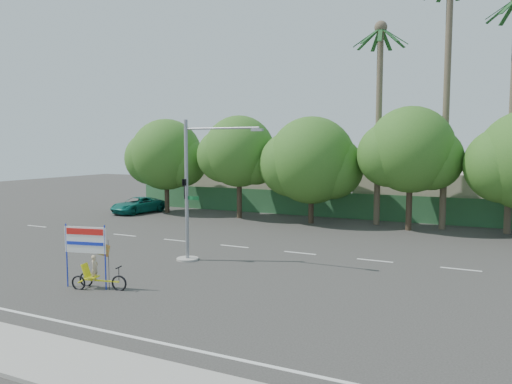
% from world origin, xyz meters
% --- Properties ---
extents(ground, '(120.00, 120.00, 0.00)m').
position_xyz_m(ground, '(0.00, 0.00, 0.00)').
color(ground, '#33302D').
rests_on(ground, ground).
extents(sidewalk_near, '(50.00, 2.40, 0.12)m').
position_xyz_m(sidewalk_near, '(0.00, -7.50, 0.06)').
color(sidewalk_near, gray).
rests_on(sidewalk_near, ground).
extents(fence, '(38.00, 0.08, 2.00)m').
position_xyz_m(fence, '(0.00, 21.50, 1.00)').
color(fence, '#336B3D').
rests_on(fence, ground).
extents(building_left, '(12.00, 8.00, 4.00)m').
position_xyz_m(building_left, '(-10.00, 26.00, 2.00)').
color(building_left, '#C3B39B').
rests_on(building_left, ground).
extents(building_right, '(14.00, 8.00, 3.60)m').
position_xyz_m(building_right, '(8.00, 26.00, 1.80)').
color(building_right, '#C3B39B').
rests_on(building_right, ground).
extents(tree_far_left, '(7.14, 6.00, 7.96)m').
position_xyz_m(tree_far_left, '(-14.05, 18.00, 4.76)').
color(tree_far_left, '#473828').
rests_on(tree_far_left, ground).
extents(tree_left, '(6.66, 5.60, 8.07)m').
position_xyz_m(tree_left, '(-7.05, 18.00, 5.06)').
color(tree_left, '#473828').
rests_on(tree_left, ground).
extents(tree_center, '(7.62, 6.40, 7.85)m').
position_xyz_m(tree_center, '(-1.05, 18.00, 4.47)').
color(tree_center, '#473828').
rests_on(tree_center, ground).
extents(tree_right, '(6.90, 5.80, 8.36)m').
position_xyz_m(tree_right, '(5.95, 18.00, 5.24)').
color(tree_right, '#473828').
rests_on(tree_right, ground).
extents(palm_tall, '(3.73, 3.79, 17.45)m').
position_xyz_m(palm_tall, '(8.00, 19.50, 10.46)').
color(palm_tall, '#70604C').
rests_on(palm_tall, ground).
extents(palm_short, '(3.73, 3.79, 14.45)m').
position_xyz_m(palm_short, '(3.50, 19.50, 8.86)').
color(palm_short, '#70604C').
rests_on(palm_short, ground).
extents(traffic_signal, '(4.72, 1.10, 7.00)m').
position_xyz_m(traffic_signal, '(-2.20, 3.98, 2.92)').
color(traffic_signal, gray).
rests_on(traffic_signal, ground).
extents(trike_billboard, '(2.63, 0.94, 2.64)m').
position_xyz_m(trike_billboard, '(-3.12, -1.88, 1.06)').
color(trike_billboard, black).
rests_on(trike_billboard, ground).
extents(pickup_truck, '(2.99, 5.15, 1.35)m').
position_xyz_m(pickup_truck, '(-16.12, 16.71, 0.67)').
color(pickup_truck, '#0F6C5E').
rests_on(pickup_truck, ground).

